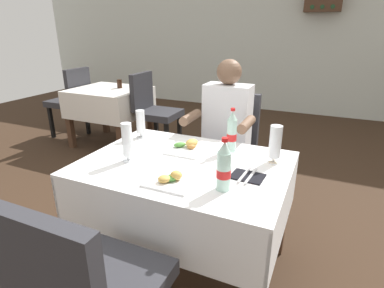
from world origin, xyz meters
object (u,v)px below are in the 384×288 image
Objects in this scene: main_dining_table at (185,187)px; beer_glass_middle at (275,144)px; background_dining_table at (110,103)px; beer_glass_left at (127,142)px; background_table_tumbler at (119,84)px; cola_bottle_primary at (232,133)px; background_chair_left at (71,98)px; napkin_cutlery_set at (248,176)px; beer_glass_right at (141,123)px; plate_far_diner at (187,147)px; cola_bottle_secondary at (224,168)px; chair_far_diner_seat at (228,145)px; background_chair_right at (154,108)px; plate_near_camera at (172,179)px; seated_diner_far at (225,131)px.

main_dining_table is 0.59m from beer_glass_middle.
background_dining_table is (-1.88, 1.67, -0.02)m from main_dining_table.
background_table_tumbler is (-1.47, 1.89, -0.06)m from beer_glass_left.
cola_bottle_primary is 0.29× the size of background_chair_left.
beer_glass_middle is 0.28m from napkin_cutlery_set.
cola_bottle_primary is (0.66, 0.02, 0.02)m from beer_glass_right.
beer_glass_right is at bearing 168.24° from plate_far_diner.
beer_glass_left is 0.71m from napkin_cutlery_set.
cola_bottle_secondary reaches higher than background_dining_table.
napkin_cutlery_set is (0.38, -0.87, 0.19)m from chair_far_diner_seat.
main_dining_table is 2.07m from background_chair_right.
napkin_cutlery_set is at bearing -37.00° from background_dining_table.
beer_glass_right reaches higher than main_dining_table.
plate_near_camera is at bearing -173.07° from cola_bottle_secondary.
beer_glass_middle reaches higher than napkin_cutlery_set.
napkin_cutlery_set is at bearing -39.88° from background_table_tumbler.
cola_bottle_secondary reaches higher than plate_far_diner.
plate_near_camera is 3.22m from background_chair_left.
background_chair_left is (-2.23, 1.79, -0.30)m from beer_glass_left.
napkin_cutlery_set is (0.45, -0.22, -0.01)m from plate_far_diner.
beer_glass_middle is (0.78, 0.33, -0.00)m from beer_glass_left.
beer_glass_right is (-0.47, 0.27, 0.27)m from main_dining_table.
background_dining_table is at bearing 138.39° from main_dining_table.
cola_bottle_primary is at bearing -33.84° from background_dining_table.
main_dining_table is 2.52m from background_table_tumbler.
beer_glass_right is at bearing 135.41° from plate_near_camera.
cola_bottle_primary reaches higher than plate_far_diner.
chair_far_diner_seat reaches higher than beer_glass_middle.
main_dining_table is at bearing 100.58° from plate_near_camera.
beer_glass_middle is 0.45m from cola_bottle_secondary.
chair_far_diner_seat is 0.77× the size of seated_diner_far.
beer_glass_left is at bearing -173.15° from napkin_cutlery_set.
seated_diner_far is 1.30× the size of background_chair_right.
beer_glass_right reaches higher than napkin_cutlery_set.
beer_glass_left is at bearing 171.36° from cola_bottle_secondary.
beer_glass_middle is (0.47, -0.52, 0.14)m from seated_diner_far.
background_dining_table is at bearing 135.08° from beer_glass_right.
seated_diner_far is at bearing 82.79° from plate_far_diner.
beer_glass_middle is 1.13× the size of beer_glass_right.
beer_glass_left is at bearing -67.39° from beer_glass_right.
beer_glass_left is at bearing -52.17° from background_table_tumbler.
background_dining_table is (-1.93, 1.92, -0.20)m from plate_near_camera.
napkin_cutlery_set is at bearing -30.26° from background_chair_left.
chair_far_diner_seat is 0.79m from beer_glass_right.
seated_diner_far is 6.54× the size of napkin_cutlery_set.
beer_glass_left reaches higher than chair_far_diner_seat.
background_chair_left is (-2.92, 1.71, -0.19)m from napkin_cutlery_set.
chair_far_diner_seat reaches higher than background_dining_table.
plate_near_camera is 0.73m from beer_glass_right.
plate_far_diner is at bearing -52.27° from background_chair_right.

